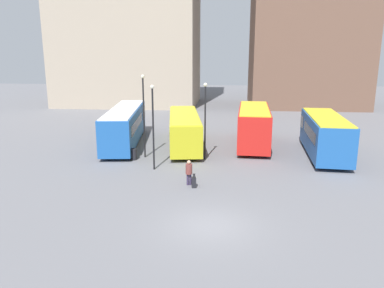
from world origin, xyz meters
name	(u,v)px	position (x,y,z in m)	size (l,w,h in m)	color
ground_plane	(210,226)	(0.00, 0.00, 0.00)	(160.00, 160.00, 0.00)	slate
bus_0	(125,124)	(-8.32, 15.82, 1.72)	(3.87, 12.18, 3.16)	#1E56A3
bus_1	(184,129)	(-2.99, 15.38, 1.54)	(3.95, 10.84, 2.81)	gold
bus_2	(254,125)	(3.00, 16.18, 1.80)	(3.07, 9.30, 3.33)	red
bus_3	(325,134)	(8.31, 13.31, 1.70)	(3.20, 9.36, 3.15)	#1E56A3
traveler	(189,170)	(-1.57, 5.48, 0.93)	(0.48, 0.48, 1.57)	#382D4C
suitcase	(194,182)	(-1.23, 5.09, 0.32)	(0.31, 0.39, 0.91)	black
lamp_post_0	(153,121)	(-4.30, 8.42, 3.42)	(0.28, 0.28, 5.84)	black
lamp_post_1	(144,110)	(-5.61, 11.48, 3.68)	(0.28, 0.28, 6.33)	black
lamp_post_2	(205,115)	(-0.94, 11.28, 3.39)	(0.28, 0.28, 5.77)	black
trash_bin	(134,154)	(-6.31, 10.68, 0.42)	(0.52, 0.52, 0.85)	black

